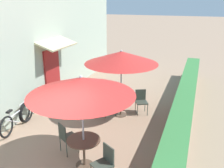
{
  "coord_description": "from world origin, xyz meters",
  "views": [
    {
      "loc": [
        3.08,
        -3.12,
        3.96
      ],
      "look_at": [
        0.15,
        4.95,
        1.0
      ],
      "focal_mm": 40.0,
      "sensor_mm": 36.0,
      "label": 1
    }
  ],
  "objects": [
    {
      "name": "bicycle_second",
      "position": [
        -2.25,
        3.55,
        0.36
      ],
      "size": [
        0.22,
        1.71,
        0.78
      ],
      "rotation": [
        0.0,
        0.0,
        0.09
      ],
      "color": "black",
      "rests_on": "ground_plane"
    },
    {
      "name": "cafe_chair_mid_left",
      "position": [
        1.24,
        5.0,
        0.52
      ],
      "size": [
        0.54,
        0.54,
        0.87
      ],
      "rotation": [
        0.0,
        0.0,
        3.62
      ],
      "color": "#384238",
      "rests_on": "ground_plane"
    },
    {
      "name": "seated_patron_mid_right",
      "position": [
        -0.07,
        4.28,
        0.69
      ],
      "size": [
        0.47,
        0.5,
        1.25
      ],
      "rotation": [
        0.0,
        0.0,
        6.76
      ],
      "color": "#23232D",
      "rests_on": "ground_plane"
    },
    {
      "name": "bicycle_leaning",
      "position": [
        -2.2,
        2.51,
        0.35
      ],
      "size": [
        0.31,
        1.69,
        0.76
      ],
      "rotation": [
        0.0,
        0.0,
        0.15
      ],
      "color": "black",
      "rests_on": "ground_plane"
    },
    {
      "name": "patio_table_mid",
      "position": [
        0.61,
        4.59,
        0.55
      ],
      "size": [
        0.82,
        0.82,
        0.73
      ],
      "color": "brown",
      "rests_on": "ground_plane"
    },
    {
      "name": "cafe_chair_mid_right",
      "position": [
        -0.02,
        4.18,
        0.52
      ],
      "size": [
        0.54,
        0.54,
        0.87
      ],
      "rotation": [
        0.0,
        0.0,
        6.76
      ],
      "color": "#384238",
      "rests_on": "ground_plane"
    },
    {
      "name": "patio_table_near",
      "position": [
        0.65,
        1.57,
        0.55
      ],
      "size": [
        0.82,
        0.82,
        0.73
      ],
      "color": "brown",
      "rests_on": "ground_plane"
    },
    {
      "name": "planter_hedge",
      "position": [
        2.75,
        5.45,
        0.54
      ],
      "size": [
        0.6,
        10.11,
        1.01
      ],
      "color": "gray",
      "rests_on": "ground_plane"
    },
    {
      "name": "patio_umbrella_near",
      "position": [
        0.65,
        1.57,
        2.1
      ],
      "size": [
        2.47,
        2.47,
        2.35
      ],
      "color": "#B7B7BC",
      "rests_on": "ground_plane"
    },
    {
      "name": "cafe_facade_wall",
      "position": [
        -2.54,
        5.42,
        2.09
      ],
      "size": [
        0.98,
        11.11,
        4.2
      ],
      "color": "#B2C1AD",
      "rests_on": "ground_plane"
    },
    {
      "name": "cafe_chair_near_left",
      "position": [
        -0.03,
        1.9,
        0.52
      ],
      "size": [
        0.55,
        0.55,
        0.87
      ],
      "rotation": [
        0.0,
        0.0,
        5.73
      ],
      "color": "#384238",
      "rests_on": "ground_plane"
    },
    {
      "name": "cafe_chair_near_right",
      "position": [
        1.32,
        1.24,
        0.52
      ],
      "size": [
        0.55,
        0.55,
        0.87
      ],
      "rotation": [
        0.0,
        0.0,
        8.87
      ],
      "color": "#384238",
      "rests_on": "ground_plane"
    },
    {
      "name": "patio_umbrella_mid",
      "position": [
        0.61,
        4.59,
        2.1
      ],
      "size": [
        2.47,
        2.47,
        2.35
      ],
      "color": "#B7B7BC",
      "rests_on": "ground_plane"
    }
  ]
}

